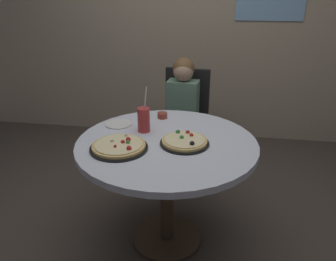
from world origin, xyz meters
TOP-DOWN VIEW (x-y plane):
  - ground_plane at (0.00, 0.00)m, footprint 8.00×8.00m
  - wall_with_window at (0.00, 1.89)m, footprint 5.20×0.14m
  - dining_table at (0.00, 0.00)m, footprint 1.11×1.11m
  - chair_wooden at (0.01, 1.00)m, footprint 0.44×0.44m
  - diner_child at (-0.01, 0.82)m, footprint 0.29×0.42m
  - pizza_veggie at (0.11, -0.02)m, footprint 0.30×0.30m
  - pizza_cheese at (-0.26, -0.15)m, footprint 0.34×0.34m
  - soda_cup at (-0.17, 0.13)m, footprint 0.08×0.08m
  - sauce_bowl at (-0.09, 0.38)m, footprint 0.07×0.07m
  - plate_small at (-0.37, 0.21)m, footprint 0.18×0.18m

SIDE VIEW (x-z plane):
  - ground_plane at x=0.00m, z-range 0.00..0.00m
  - diner_child at x=-0.01m, z-range -0.06..1.02m
  - chair_wooden at x=0.01m, z-range 0.06..1.01m
  - dining_table at x=0.00m, z-range 0.26..1.01m
  - plate_small at x=-0.37m, z-range 0.75..0.76m
  - pizza_veggie at x=0.11m, z-range 0.74..0.79m
  - pizza_cheese at x=-0.26m, z-range 0.74..0.79m
  - sauce_bowl at x=-0.09m, z-range 0.75..0.79m
  - soda_cup at x=-0.17m, z-range 0.68..0.98m
  - wall_with_window at x=0.00m, z-range 0.00..2.90m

